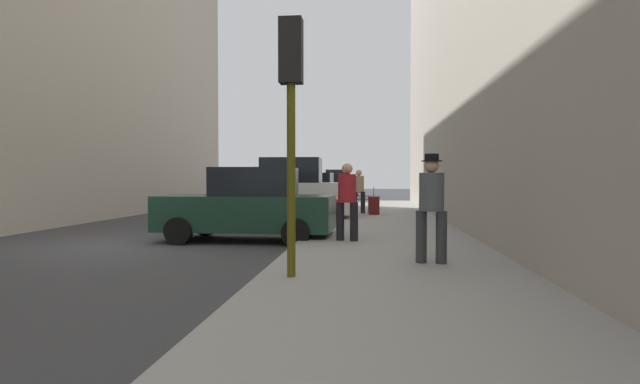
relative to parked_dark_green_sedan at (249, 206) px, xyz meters
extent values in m
plane|color=#38383A|center=(-2.65, -1.10, -0.85)|extent=(120.00, 120.00, 0.00)
cube|color=gray|center=(3.35, -1.10, -0.77)|extent=(4.00, 40.00, 0.15)
cube|color=#193828|center=(-0.05, 0.00, -0.16)|extent=(4.23, 1.92, 0.84)
cube|color=black|center=(0.15, 0.00, 0.59)|extent=(1.92, 1.60, 0.70)
cylinder|color=black|center=(-1.39, 0.95, -0.53)|extent=(0.64, 0.23, 0.64)
cylinder|color=black|center=(-1.43, -0.89, -0.53)|extent=(0.64, 0.23, 0.64)
cylinder|color=black|center=(1.34, 0.89, -0.53)|extent=(0.64, 0.23, 0.64)
cylinder|color=black|center=(1.30, -0.95, -0.53)|extent=(0.64, 0.23, 0.64)
cube|color=silver|center=(-0.05, 5.69, -0.03)|extent=(4.64, 1.94, 1.10)
cube|color=black|center=(0.15, 5.69, 0.95)|extent=(2.10, 1.61, 0.90)
cylinder|color=black|center=(-1.56, 6.58, -0.53)|extent=(0.64, 0.23, 0.64)
cylinder|color=black|center=(-1.52, 4.74, -0.53)|extent=(0.64, 0.23, 0.64)
cylinder|color=black|center=(1.43, 6.64, -0.53)|extent=(0.64, 0.23, 0.64)
cylinder|color=black|center=(1.47, 4.80, -0.53)|extent=(0.64, 0.23, 0.64)
cube|color=navy|center=(-0.05, 12.04, -0.16)|extent=(4.27, 2.01, 0.84)
cube|color=black|center=(0.15, 12.04, 0.59)|extent=(1.95, 1.64, 0.70)
cylinder|color=black|center=(-1.37, 13.02, -0.53)|extent=(0.65, 0.25, 0.64)
cylinder|color=black|center=(-1.45, 11.18, -0.53)|extent=(0.65, 0.25, 0.64)
cylinder|color=black|center=(1.35, 12.91, -0.53)|extent=(0.65, 0.25, 0.64)
cylinder|color=black|center=(1.28, 11.07, -0.53)|extent=(0.65, 0.25, 0.64)
cube|color=#B7BABF|center=(-0.05, 18.42, -0.16)|extent=(4.21, 1.85, 0.84)
cube|color=black|center=(0.15, 18.42, 0.59)|extent=(1.89, 1.57, 0.70)
cylinder|color=black|center=(-1.41, 19.34, -0.53)|extent=(0.64, 0.22, 0.64)
cylinder|color=black|center=(-1.41, 17.50, -0.53)|extent=(0.64, 0.22, 0.64)
cylinder|color=black|center=(1.32, 19.34, -0.53)|extent=(0.64, 0.22, 0.64)
cylinder|color=black|center=(1.32, 17.50, -0.53)|extent=(0.64, 0.22, 0.64)
cube|color=#B2191E|center=(-0.05, 24.76, -0.16)|extent=(4.21, 1.87, 0.84)
cube|color=black|center=(0.15, 24.76, 0.59)|extent=(1.90, 1.58, 0.70)
cylinder|color=black|center=(-1.42, 25.67, -0.53)|extent=(0.64, 0.23, 0.64)
cylinder|color=black|center=(-1.40, 23.83, -0.53)|extent=(0.64, 0.23, 0.64)
cylinder|color=black|center=(1.31, 25.69, -0.53)|extent=(0.64, 0.23, 0.64)
cylinder|color=black|center=(1.33, 23.85, -0.53)|extent=(0.64, 0.23, 0.64)
cube|color=brown|center=(-0.05, 31.11, -0.03)|extent=(4.65, 1.96, 1.10)
cube|color=black|center=(0.15, 31.11, 0.95)|extent=(2.11, 1.62, 0.90)
cylinder|color=black|center=(-1.56, 31.99, -0.53)|extent=(0.65, 0.24, 0.64)
cylinder|color=black|center=(-1.52, 30.15, -0.53)|extent=(0.65, 0.24, 0.64)
cylinder|color=black|center=(1.42, 32.06, -0.53)|extent=(0.65, 0.24, 0.64)
cylinder|color=black|center=(1.47, 30.22, -0.53)|extent=(0.65, 0.24, 0.64)
cylinder|color=red|center=(1.80, 4.43, -0.42)|extent=(0.22, 0.22, 0.55)
sphere|color=red|center=(1.80, 4.43, -0.09)|extent=(0.20, 0.20, 0.20)
cylinder|color=red|center=(1.64, 4.43, -0.40)|extent=(0.10, 0.09, 0.09)
cylinder|color=red|center=(1.96, 4.43, -0.40)|extent=(0.10, 0.09, 0.09)
cylinder|color=#514C0F|center=(1.85, -5.02, 1.10)|extent=(0.12, 0.12, 3.60)
cube|color=black|center=(1.85, -5.02, 2.45)|extent=(0.32, 0.24, 0.90)
sphere|color=red|center=(1.85, -4.89, 2.73)|extent=(0.14, 0.14, 0.14)
sphere|color=yellow|center=(1.85, -4.89, 2.45)|extent=(0.14, 0.14, 0.14)
sphere|color=green|center=(1.85, -4.89, 2.17)|extent=(0.14, 0.14, 0.14)
cylinder|color=black|center=(2.34, 7.73, -0.27)|extent=(0.20, 0.20, 0.85)
cylinder|color=black|center=(2.66, 7.70, -0.27)|extent=(0.20, 0.20, 0.85)
cylinder|color=tan|center=(2.50, 7.71, 0.46)|extent=(0.44, 0.44, 0.62)
sphere|color=tan|center=(2.50, 7.71, 0.89)|extent=(0.24, 0.24, 0.24)
cylinder|color=#333338|center=(3.79, -3.66, -0.27)|extent=(0.21, 0.21, 0.85)
cylinder|color=#333338|center=(4.10, -3.71, -0.27)|extent=(0.21, 0.21, 0.85)
cylinder|color=#4C5156|center=(3.94, -3.69, 0.46)|extent=(0.46, 0.46, 0.62)
sphere|color=tan|center=(3.94, -3.69, 0.89)|extent=(0.24, 0.24, 0.24)
cylinder|color=black|center=(3.94, -3.69, 0.96)|extent=(0.34, 0.34, 0.02)
cylinder|color=black|center=(3.94, -3.69, 1.02)|extent=(0.23, 0.23, 0.11)
cylinder|color=black|center=(2.60, -0.96, -0.27)|extent=(0.22, 0.22, 0.85)
cylinder|color=black|center=(2.29, -0.88, -0.27)|extent=(0.22, 0.22, 0.85)
cylinder|color=#A51E23|center=(2.44, -0.92, 0.46)|extent=(0.49, 0.49, 0.62)
sphere|color=tan|center=(2.44, -0.92, 0.89)|extent=(0.24, 0.24, 0.24)
cube|color=#591414|center=(3.08, 7.12, -0.36)|extent=(0.43, 0.60, 0.68)
cylinder|color=#333333|center=(3.08, 7.12, 0.16)|extent=(0.02, 0.02, 0.36)
camera|label=1|loc=(2.96, -11.91, 0.69)|focal=28.00mm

